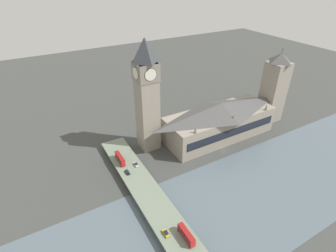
{
  "coord_description": "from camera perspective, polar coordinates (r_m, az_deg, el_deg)",
  "views": [
    {
      "loc": [
        -105.06,
        103.79,
        107.01
      ],
      "look_at": [
        22.26,
        31.47,
        17.32
      ],
      "focal_mm": 28.0,
      "sensor_mm": 36.0,
      "label": 1
    }
  ],
  "objects": [
    {
      "name": "ground_plane",
      "position": [
        182.38,
        12.19,
        -5.27
      ],
      "size": [
        600.0,
        600.0,
        0.0
      ],
      "primitive_type": "plane",
      "color": "#424442"
    },
    {
      "name": "car_southbound_mid",
      "position": [
        126.22,
        -0.48,
        -22.29
      ],
      "size": [
        4.4,
        1.93,
        1.36
      ],
      "color": "gold",
      "rests_on": "road_bridge"
    },
    {
      "name": "double_decker_bus_lead",
      "position": [
        162.85,
        -10.41,
        -6.93
      ],
      "size": [
        11.46,
        2.5,
        4.91
      ],
      "color": "red",
      "rests_on": "road_bridge"
    },
    {
      "name": "car_northbound_lead",
      "position": [
        160.1,
        -6.99,
        -8.29
      ],
      "size": [
        4.28,
        1.93,
        1.38
      ],
      "color": "silver",
      "rests_on": "road_bridge"
    },
    {
      "name": "car_southbound_lead",
      "position": [
        155.45,
        -8.84,
        -9.91
      ],
      "size": [
        4.61,
        1.81,
        1.34
      ],
      "color": "black",
      "rests_on": "road_bridge"
    },
    {
      "name": "double_decker_bus_mid",
      "position": [
        123.77,
        4.0,
        -22.5
      ],
      "size": [
        10.98,
        2.58,
        4.6
      ],
      "color": "red",
      "rests_on": "road_bridge"
    },
    {
      "name": "clock_tower",
      "position": [
        162.95,
        -4.65,
        7.03
      ],
      "size": [
        13.44,
        13.44,
        73.77
      ],
      "color": "gray",
      "rests_on": "ground_plane"
    },
    {
      "name": "road_bridge",
      "position": [
        129.01,
        0.95,
        -21.77
      ],
      "size": [
        163.76,
        15.39,
        4.5
      ],
      "color": "#5D6A59",
      "rests_on": "ground_plane"
    },
    {
      "name": "river_water",
      "position": [
        162.99,
        21.19,
        -12.16
      ],
      "size": [
        65.88,
        360.0,
        0.3
      ],
      "primitive_type": "cube",
      "color": "slate",
      "rests_on": "ground_plane"
    },
    {
      "name": "victoria_tower",
      "position": [
        219.04,
        22.06,
        7.67
      ],
      "size": [
        14.68,
        14.68,
        57.69
      ],
      "color": "gray",
      "rests_on": "ground_plane"
    },
    {
      "name": "parliament_hall",
      "position": [
        190.31,
        11.18,
        1.28
      ],
      "size": [
        28.56,
        80.09,
        26.5
      ],
      "color": "gray",
      "rests_on": "ground_plane"
    }
  ]
}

